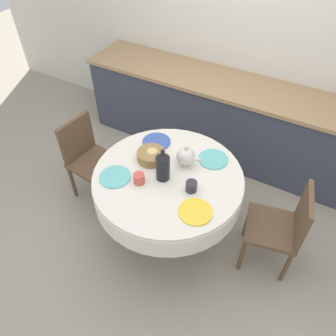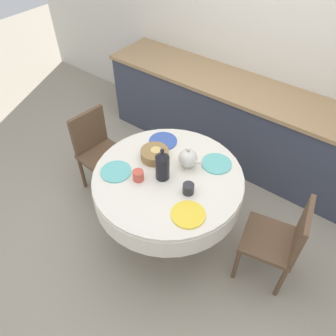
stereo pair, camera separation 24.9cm
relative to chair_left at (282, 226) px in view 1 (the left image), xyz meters
The scene contains 17 objects.
ground_plane 1.05m from the chair_left, 167.98° to the right, with size 12.00×12.00×0.00m, color #9E937F.
wall_back 1.93m from the chair_left, 121.62° to the left, with size 7.00×0.05×2.60m.
kitchen_counter 1.47m from the chair_left, 128.49° to the left, with size 3.24×0.64×0.89m.
dining_table 0.95m from the chair_left, 167.98° to the right, with size 1.19×1.19×0.76m.
chair_left is the anchor object (origin of this frame).
chair_right 1.84m from the chair_left, behind, with size 0.44×0.44×0.85m.
plate_near_left 1.36m from the chair_left, 161.85° to the right, with size 0.24×0.24×0.01m, color #60BCB7.
cup_near_left 1.17m from the chair_left, 161.18° to the right, with size 0.09×0.09×0.08m, color #CC4C3D.
plate_near_right 0.76m from the chair_left, 143.79° to the right, with size 0.24×0.24×0.01m, color yellow.
cup_near_right 0.80m from the chair_left, 160.41° to the right, with size 0.09×0.09×0.08m, color #28282D.
plate_far_left 1.23m from the chair_left, behind, with size 0.24×0.24×0.01m, color #3856AD.
cup_far_left 1.17m from the chair_left, behind, with size 0.09×0.09×0.08m, color #DBB766.
plate_far_right 0.75m from the chair_left, 168.30° to the left, with size 0.24×0.24×0.01m, color #60BCB7.
cup_far_right 0.91m from the chair_left, behind, with size 0.09×0.09×0.08m, color white.
coffee_carafe 1.05m from the chair_left, 165.95° to the right, with size 0.11×0.11×0.29m.
teapot 0.93m from the chair_left, behind, with size 0.21×0.15×0.20m.
bread_basket 1.17m from the chair_left, behind, with size 0.23×0.23×0.08m, color olive.
Camera 1 is at (0.86, -1.55, 2.59)m, focal length 35.00 mm.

